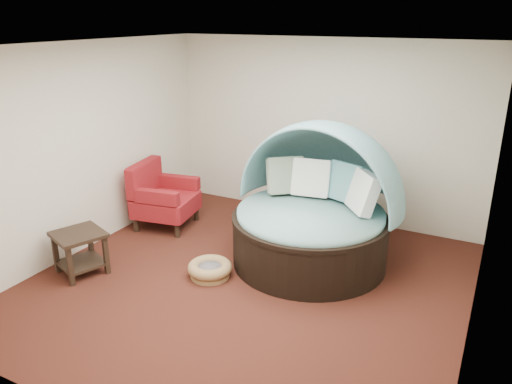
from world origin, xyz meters
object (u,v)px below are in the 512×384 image
at_px(canopy_daybed, 315,199).
at_px(pet_basket, 210,269).
at_px(side_table, 80,247).
at_px(red_armchair, 162,197).

xyz_separation_m(canopy_daybed, pet_basket, (-0.97, -1.05, -0.76)).
bearing_deg(side_table, pet_basket, 23.61).
relative_size(canopy_daybed, pet_basket, 3.17).
height_order(canopy_daybed, side_table, canopy_daybed).
bearing_deg(side_table, canopy_daybed, 34.63).
bearing_deg(red_armchair, pet_basket, -44.12).
height_order(pet_basket, red_armchair, red_armchair).
bearing_deg(pet_basket, side_table, -156.39).
distance_m(canopy_daybed, side_table, 3.05).
height_order(red_armchair, side_table, red_armchair).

